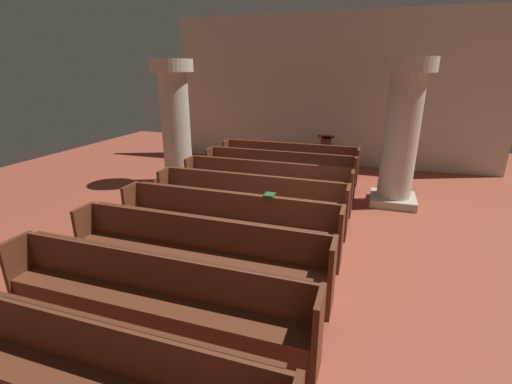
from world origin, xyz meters
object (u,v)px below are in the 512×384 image
at_px(pew_row_5, 197,251).
at_px(pillar_aisle_side, 402,132).
at_px(pew_row_4, 227,221).
at_px(hymn_book, 269,195).
at_px(pew_row_0, 289,160).
at_px(lectern, 325,155).
at_px(pew_row_1, 278,170).
at_px(pew_row_2, 266,183).
at_px(pillar_far_side, 176,121).
at_px(pew_row_3, 249,199).
at_px(pew_row_6, 151,297).
at_px(pew_row_7, 73,374).

relative_size(pew_row_5, pillar_aisle_side, 1.20).
bearing_deg(pew_row_4, hymn_book, 15.61).
xyz_separation_m(pew_row_0, lectern, (0.84, 1.29, -0.07)).
bearing_deg(pew_row_1, hymn_book, -77.92).
distance_m(pew_row_0, pew_row_2, 2.20).
bearing_deg(pillar_far_side, pew_row_3, -36.36).
bearing_deg(lectern, pew_row_5, -97.03).
xyz_separation_m(pew_row_1, pew_row_5, (0.00, -4.41, 0.00)).
xyz_separation_m(pew_row_1, pew_row_3, (0.00, -2.20, 0.00)).
distance_m(pew_row_2, pew_row_5, 3.31).
distance_m(pew_row_4, pillar_far_side, 4.23).
relative_size(pillar_far_side, lectern, 2.90).
relative_size(pew_row_3, hymn_book, 18.02).
xyz_separation_m(pew_row_4, pillar_far_side, (-2.68, 3.08, 1.12)).
bearing_deg(pew_row_3, pew_row_4, -90.00).
bearing_deg(pew_row_1, pillar_far_side, -175.09).
xyz_separation_m(pew_row_6, pew_row_7, (0.00, -1.10, 0.00)).
bearing_deg(pew_row_6, pew_row_1, 90.00).
height_order(lectern, hymn_book, lectern).
distance_m(pew_row_3, pew_row_5, 2.20).
bearing_deg(pew_row_6, pew_row_7, -90.00).
height_order(pew_row_1, lectern, lectern).
xyz_separation_m(pew_row_4, lectern, (0.84, 5.70, -0.07)).
distance_m(pew_row_2, pew_row_4, 2.20).
bearing_deg(pillar_far_side, pew_row_4, -48.92).
bearing_deg(pew_row_5, pillar_aisle_side, 57.66).
xyz_separation_m(pew_row_0, hymn_book, (0.67, -4.22, 0.47)).
xyz_separation_m(pew_row_1, pew_row_6, (0.00, -5.51, 0.00)).
relative_size(pew_row_0, lectern, 3.47).
distance_m(pew_row_0, pillar_far_side, 3.20).
bearing_deg(pew_row_5, hymn_book, 62.61).
height_order(pew_row_7, hymn_book, hymn_book).
height_order(pew_row_3, pillar_aisle_side, pillar_aisle_side).
distance_m(pew_row_1, pew_row_4, 3.31).
bearing_deg(pew_row_1, pew_row_5, -90.00).
bearing_deg(pillar_aisle_side, hymn_book, -124.29).
bearing_deg(pew_row_5, pew_row_0, 90.00).
xyz_separation_m(pew_row_3, pew_row_4, (0.00, -1.10, 0.00)).
relative_size(pew_row_2, pillar_aisle_side, 1.20).
relative_size(pew_row_7, pillar_aisle_side, 1.20).
xyz_separation_m(lectern, hymn_book, (-0.17, -5.51, 0.54)).
bearing_deg(hymn_book, pew_row_7, -100.82).
xyz_separation_m(pew_row_0, pillar_aisle_side, (2.73, -1.20, 1.12)).
distance_m(pew_row_6, pillar_aisle_side, 6.17).
xyz_separation_m(pew_row_4, pew_row_5, (0.00, -1.10, 0.00)).
distance_m(pew_row_0, hymn_book, 4.30).
relative_size(pew_row_7, lectern, 3.47).
xyz_separation_m(pew_row_6, pillar_far_side, (-2.68, 5.28, 1.12)).
height_order(pew_row_1, pew_row_7, same).
distance_m(pillar_aisle_side, lectern, 3.34).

